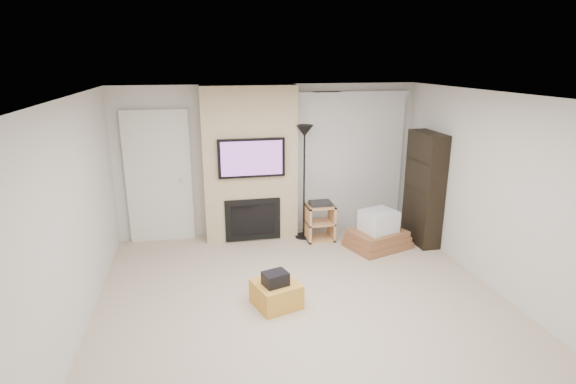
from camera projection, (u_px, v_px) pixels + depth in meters
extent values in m
cube|color=#C3AF97|center=(309.00, 314.00, 5.28)|extent=(5.00, 5.50, 0.00)
cube|color=white|center=(312.00, 98.00, 4.57)|extent=(5.00, 5.50, 0.00)
cube|color=silver|center=(269.00, 161.00, 7.51)|extent=(5.00, 0.00, 2.50)
cube|color=silver|center=(441.00, 384.00, 2.34)|extent=(5.00, 0.00, 2.50)
cube|color=silver|center=(65.00, 230.00, 4.44)|extent=(0.00, 5.50, 2.50)
cube|color=silver|center=(511.00, 200.00, 5.41)|extent=(0.00, 5.50, 2.50)
cube|color=silver|center=(327.00, 92.00, 5.40)|extent=(0.35, 0.18, 0.01)
cube|color=gold|center=(276.00, 294.00, 5.43)|extent=(0.63, 0.63, 0.30)
cube|color=black|center=(275.00, 279.00, 5.32)|extent=(0.33, 0.29, 0.16)
cube|color=tan|center=(250.00, 164.00, 7.25)|extent=(1.50, 0.40, 2.50)
cube|color=black|center=(252.00, 158.00, 6.99)|extent=(1.05, 0.06, 0.62)
cube|color=#7F4592|center=(252.00, 158.00, 6.96)|extent=(0.96, 0.00, 0.54)
cube|color=black|center=(253.00, 220.00, 7.30)|extent=(0.90, 0.04, 0.70)
cube|color=black|center=(253.00, 220.00, 7.28)|extent=(0.70, 0.02, 0.50)
cube|color=silver|center=(159.00, 177.00, 7.17)|extent=(1.02, 0.08, 2.14)
cube|color=#BBB69F|center=(159.00, 180.00, 7.19)|extent=(0.90, 0.05, 2.05)
cylinder|color=silver|center=(181.00, 181.00, 7.22)|extent=(0.07, 0.06, 0.07)
cube|color=silver|center=(353.00, 94.00, 7.41)|extent=(1.98, 0.10, 0.08)
cube|color=silver|center=(350.00, 164.00, 7.76)|extent=(1.90, 0.03, 2.29)
cylinder|color=black|center=(304.00, 236.00, 7.56)|extent=(0.28, 0.28, 0.03)
cylinder|color=black|center=(304.00, 186.00, 7.31)|extent=(0.03, 0.03, 1.76)
cone|color=black|center=(305.00, 131.00, 7.06)|extent=(0.28, 0.28, 0.18)
cube|color=tan|center=(308.00, 223.00, 7.35)|extent=(0.04, 0.38, 0.60)
cube|color=tan|center=(332.00, 221.00, 7.43)|extent=(0.04, 0.38, 0.60)
cube|color=tan|center=(320.00, 238.00, 7.47)|extent=(0.45, 0.38, 0.03)
cube|color=tan|center=(320.00, 222.00, 7.39)|extent=(0.45, 0.38, 0.03)
cube|color=tan|center=(320.00, 206.00, 7.31)|extent=(0.45, 0.38, 0.03)
cube|color=black|center=(320.00, 203.00, 7.29)|extent=(0.35, 0.25, 0.06)
cube|color=brown|center=(377.00, 244.00, 7.15)|extent=(1.08, 0.94, 0.10)
cube|color=brown|center=(378.00, 239.00, 7.12)|extent=(1.02, 0.88, 0.09)
cube|color=brown|center=(378.00, 233.00, 7.10)|extent=(0.97, 0.83, 0.09)
cube|color=silver|center=(379.00, 221.00, 7.04)|extent=(0.61, 0.58, 0.33)
cube|color=black|center=(424.00, 188.00, 7.15)|extent=(0.30, 0.80, 1.80)
cube|color=black|center=(421.00, 215.00, 7.28)|extent=(0.26, 0.72, 0.02)
cube|color=black|center=(423.00, 188.00, 7.15)|extent=(0.26, 0.72, 0.02)
cube|color=black|center=(425.00, 161.00, 7.02)|extent=(0.26, 0.72, 0.02)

